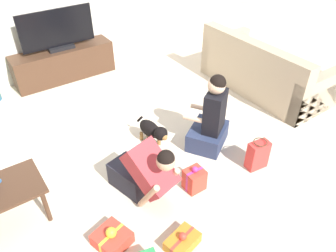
# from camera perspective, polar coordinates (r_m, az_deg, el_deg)

# --- Properties ---
(ground_plane) EXTENTS (16.00, 16.00, 0.00)m
(ground_plane) POSITION_cam_1_polar(r_m,az_deg,el_deg) (3.97, -5.07, -4.96)
(ground_plane) COLOR beige
(sofa_right) EXTENTS (0.93, 1.97, 0.85)m
(sofa_right) POSITION_cam_1_polar(r_m,az_deg,el_deg) (5.29, 16.22, 9.09)
(sofa_right) COLOR tan
(sofa_right) RESTS_ON ground_plane
(tv_console) EXTENTS (1.60, 0.42, 0.51)m
(tv_console) POSITION_cam_1_polar(r_m,az_deg,el_deg) (5.69, -17.63, 10.31)
(tv_console) COLOR #472D1E
(tv_console) RESTS_ON ground_plane
(tv) EXTENTS (1.15, 0.20, 0.62)m
(tv) POSITION_cam_1_polar(r_m,az_deg,el_deg) (5.49, -18.67, 15.25)
(tv) COLOR black
(tv) RESTS_ON tv_console
(person_kneeling) EXTENTS (0.49, 0.83, 0.77)m
(person_kneeling) POSITION_cam_1_polar(r_m,az_deg,el_deg) (3.28, -4.30, -8.03)
(person_kneeling) COLOR #23232D
(person_kneeling) RESTS_ON ground_plane
(person_sitting) EXTENTS (0.65, 0.62, 0.97)m
(person_sitting) POSITION_cam_1_polar(r_m,az_deg,el_deg) (3.92, 7.49, 0.93)
(person_sitting) COLOR #283351
(person_sitting) RESTS_ON ground_plane
(dog) EXTENTS (0.21, 0.57, 0.34)m
(dog) POSITION_cam_1_polar(r_m,az_deg,el_deg) (3.98, -2.66, -0.80)
(dog) COLOR black
(dog) RESTS_ON ground_plane
(gift_box_a) EXTENTS (0.20, 0.19, 0.30)m
(gift_box_a) POSITION_cam_1_polar(r_m,az_deg,el_deg) (3.50, 4.61, -9.23)
(gift_box_a) COLOR red
(gift_box_a) RESTS_ON ground_plane
(gift_box_b) EXTENTS (0.35, 0.36, 0.20)m
(gift_box_b) POSITION_cam_1_polar(r_m,az_deg,el_deg) (3.14, -9.73, -18.71)
(gift_box_b) COLOR red
(gift_box_b) RESTS_ON ground_plane
(gift_box_c) EXTENTS (0.34, 0.27, 0.18)m
(gift_box_c) POSITION_cam_1_polar(r_m,az_deg,el_deg) (3.10, 2.53, -19.48)
(gift_box_c) COLOR orange
(gift_box_c) RESTS_ON ground_plane
(gift_bag_a) EXTENTS (0.25, 0.17, 0.37)m
(gift_bag_a) POSITION_cam_1_polar(r_m,az_deg,el_deg) (3.82, 15.34, -4.87)
(gift_bag_a) COLOR red
(gift_bag_a) RESTS_ON ground_plane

